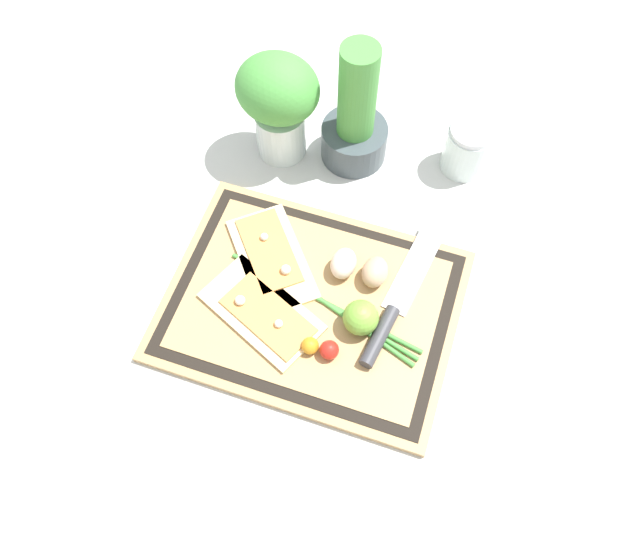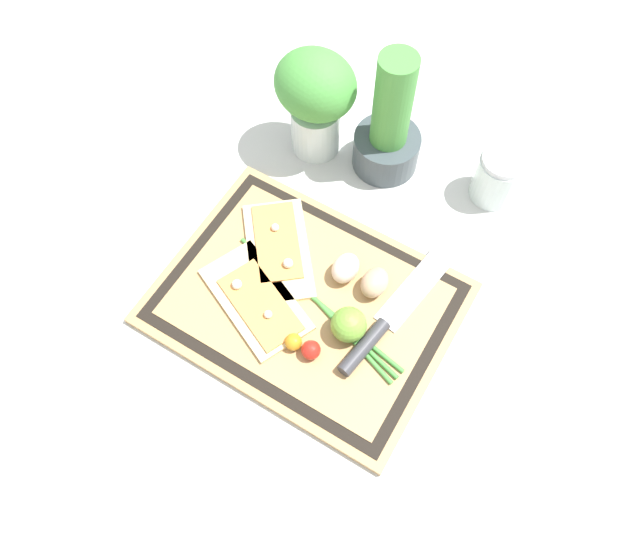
{
  "view_description": "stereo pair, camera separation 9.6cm",
  "coord_description": "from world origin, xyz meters",
  "px_view_note": "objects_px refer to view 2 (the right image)",
  "views": [
    {
      "loc": [
        0.14,
        -0.38,
        0.89
      ],
      "look_at": [
        0.0,
        0.04,
        0.03
      ],
      "focal_mm": 35.0,
      "sensor_mm": 36.0,
      "label": 1
    },
    {
      "loc": [
        0.23,
        -0.34,
        0.89
      ],
      "look_at": [
        0.0,
        0.04,
        0.03
      ],
      "focal_mm": 35.0,
      "sensor_mm": 36.0,
      "label": 2
    }
  ],
  "objects_px": {
    "knife": "(380,329)",
    "sauce_jar": "(497,179)",
    "cherry_tomato_yellow": "(293,342)",
    "herb_glass": "(316,97)",
    "pizza_slice_far": "(278,248)",
    "herb_pot": "(389,131)",
    "lime": "(349,325)",
    "egg_brown": "(375,283)",
    "egg_pink": "(345,268)",
    "pizza_slice_near": "(256,300)",
    "cherry_tomato_red": "(311,350)"
  },
  "relations": [
    {
      "from": "egg_pink",
      "to": "lime",
      "type": "distance_m",
      "value": 0.1
    },
    {
      "from": "herb_pot",
      "to": "herb_glass",
      "type": "distance_m",
      "value": 0.13
    },
    {
      "from": "knife",
      "to": "cherry_tomato_yellow",
      "type": "distance_m",
      "value": 0.13
    },
    {
      "from": "egg_brown",
      "to": "cherry_tomato_yellow",
      "type": "distance_m",
      "value": 0.16
    },
    {
      "from": "knife",
      "to": "egg_brown",
      "type": "xyz_separation_m",
      "value": [
        -0.04,
        0.06,
        0.01
      ]
    },
    {
      "from": "lime",
      "to": "cherry_tomato_red",
      "type": "height_order",
      "value": "lime"
    },
    {
      "from": "pizza_slice_far",
      "to": "cherry_tomato_yellow",
      "type": "relative_size",
      "value": 7.8
    },
    {
      "from": "pizza_slice_near",
      "to": "knife",
      "type": "relative_size",
      "value": 0.78
    },
    {
      "from": "knife",
      "to": "egg_brown",
      "type": "height_order",
      "value": "egg_brown"
    },
    {
      "from": "knife",
      "to": "sauce_jar",
      "type": "distance_m",
      "value": 0.33
    },
    {
      "from": "lime",
      "to": "herb_glass",
      "type": "relative_size",
      "value": 0.26
    },
    {
      "from": "pizza_slice_far",
      "to": "sauce_jar",
      "type": "distance_m",
      "value": 0.38
    },
    {
      "from": "cherry_tomato_yellow",
      "to": "herb_glass",
      "type": "xyz_separation_m",
      "value": [
        -0.17,
        0.35,
        0.09
      ]
    },
    {
      "from": "lime",
      "to": "sauce_jar",
      "type": "height_order",
      "value": "sauce_jar"
    },
    {
      "from": "pizza_slice_far",
      "to": "herb_glass",
      "type": "relative_size",
      "value": 0.99
    },
    {
      "from": "cherry_tomato_red",
      "to": "herb_pot",
      "type": "xyz_separation_m",
      "value": [
        -0.08,
        0.38,
        0.05
      ]
    },
    {
      "from": "egg_brown",
      "to": "lime",
      "type": "height_order",
      "value": "lime"
    },
    {
      "from": "herb_glass",
      "to": "herb_pot",
      "type": "bearing_deg",
      "value": 13.56
    },
    {
      "from": "pizza_slice_far",
      "to": "egg_pink",
      "type": "xyz_separation_m",
      "value": [
        0.11,
        0.02,
        0.01
      ]
    },
    {
      "from": "lime",
      "to": "sauce_jar",
      "type": "distance_m",
      "value": 0.37
    },
    {
      "from": "egg_brown",
      "to": "egg_pink",
      "type": "distance_m",
      "value": 0.05
    },
    {
      "from": "pizza_slice_near",
      "to": "sauce_jar",
      "type": "distance_m",
      "value": 0.45
    },
    {
      "from": "egg_pink",
      "to": "herb_glass",
      "type": "relative_size",
      "value": 0.26
    },
    {
      "from": "pizza_slice_far",
      "to": "egg_brown",
      "type": "relative_size",
      "value": 3.89
    },
    {
      "from": "egg_pink",
      "to": "herb_pot",
      "type": "xyz_separation_m",
      "value": [
        -0.06,
        0.24,
        0.05
      ]
    },
    {
      "from": "knife",
      "to": "lime",
      "type": "distance_m",
      "value": 0.05
    },
    {
      "from": "knife",
      "to": "lime",
      "type": "height_order",
      "value": "lime"
    },
    {
      "from": "pizza_slice_near",
      "to": "cherry_tomato_red",
      "type": "xyz_separation_m",
      "value": [
        0.12,
        -0.03,
        0.01
      ]
    },
    {
      "from": "knife",
      "to": "sauce_jar",
      "type": "bearing_deg",
      "value": 82.85
    },
    {
      "from": "egg_pink",
      "to": "sauce_jar",
      "type": "distance_m",
      "value": 0.31
    },
    {
      "from": "lime",
      "to": "herb_glass",
      "type": "height_order",
      "value": "herb_glass"
    },
    {
      "from": "herb_pot",
      "to": "sauce_jar",
      "type": "relative_size",
      "value": 2.47
    },
    {
      "from": "herb_pot",
      "to": "cherry_tomato_red",
      "type": "bearing_deg",
      "value": -78.28
    },
    {
      "from": "egg_pink",
      "to": "cherry_tomato_yellow",
      "type": "relative_size",
      "value": 2.01
    },
    {
      "from": "pizza_slice_far",
      "to": "herb_pot",
      "type": "relative_size",
      "value": 0.85
    },
    {
      "from": "pizza_slice_far",
      "to": "egg_brown",
      "type": "height_order",
      "value": "egg_brown"
    },
    {
      "from": "egg_brown",
      "to": "herb_glass",
      "type": "height_order",
      "value": "herb_glass"
    },
    {
      "from": "pizza_slice_far",
      "to": "lime",
      "type": "xyz_separation_m",
      "value": [
        0.17,
        -0.07,
        0.02
      ]
    },
    {
      "from": "pizza_slice_far",
      "to": "cherry_tomato_yellow",
      "type": "bearing_deg",
      "value": -49.34
    },
    {
      "from": "cherry_tomato_red",
      "to": "cherry_tomato_yellow",
      "type": "height_order",
      "value": "cherry_tomato_red"
    },
    {
      "from": "egg_brown",
      "to": "lime",
      "type": "relative_size",
      "value": 0.97
    },
    {
      "from": "cherry_tomato_red",
      "to": "herb_pot",
      "type": "relative_size",
      "value": 0.12
    },
    {
      "from": "pizza_slice_far",
      "to": "lime",
      "type": "relative_size",
      "value": 3.77
    },
    {
      "from": "pizza_slice_far",
      "to": "sauce_jar",
      "type": "bearing_deg",
      "value": 49.58
    },
    {
      "from": "pizza_slice_near",
      "to": "herb_glass",
      "type": "bearing_deg",
      "value": 105.09
    },
    {
      "from": "cherry_tomato_red",
      "to": "egg_brown",
      "type": "bearing_deg",
      "value": 78.92
    },
    {
      "from": "egg_pink",
      "to": "knife",
      "type": "bearing_deg",
      "value": -31.47
    },
    {
      "from": "knife",
      "to": "herb_pot",
      "type": "distance_m",
      "value": 0.34
    },
    {
      "from": "herb_pot",
      "to": "cherry_tomato_yellow",
      "type": "bearing_deg",
      "value": -82.57
    },
    {
      "from": "egg_pink",
      "to": "herb_glass",
      "type": "bearing_deg",
      "value": 130.77
    }
  ]
}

